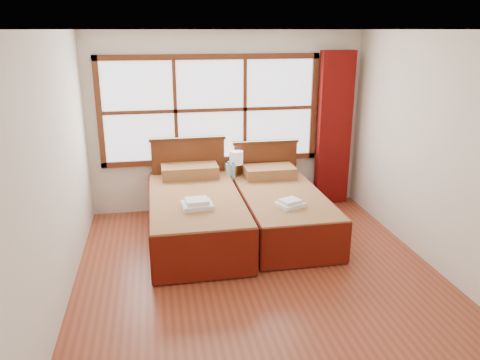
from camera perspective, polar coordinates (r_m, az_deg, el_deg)
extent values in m
plane|color=brown|center=(5.25, 2.51, -11.83)|extent=(4.50, 4.50, 0.00)
plane|color=white|center=(4.56, 2.97, 17.86)|extent=(4.50, 4.50, 0.00)
plane|color=silver|center=(6.89, -1.54, 7.01)|extent=(4.00, 0.00, 4.00)
plane|color=silver|center=(4.72, -21.65, 0.60)|extent=(0.00, 4.50, 4.50)
plane|color=silver|center=(5.54, 23.34, 2.82)|extent=(0.00, 4.50, 4.50)
cube|color=white|center=(6.79, -3.62, 8.53)|extent=(3.00, 0.02, 1.40)
cube|color=#582813|center=(6.93, -3.48, 2.46)|extent=(3.16, 0.06, 0.08)
cube|color=#582813|center=(6.69, -3.73, 14.77)|extent=(3.16, 0.06, 0.08)
cube|color=#582813|center=(6.77, -16.77, 7.78)|extent=(0.08, 0.06, 1.56)
cube|color=#582813|center=(7.12, 8.94, 8.79)|extent=(0.08, 0.06, 1.56)
cube|color=#582813|center=(6.73, -7.87, 8.32)|extent=(0.05, 0.05, 1.40)
cube|color=#582813|center=(6.85, 0.60, 8.65)|extent=(0.05, 0.05, 1.40)
cube|color=#582813|center=(6.78, -3.60, 8.51)|extent=(3.00, 0.05, 0.05)
cube|color=maroon|center=(7.21, 11.39, 6.09)|extent=(0.50, 0.16, 2.30)
cube|color=#43250E|center=(6.09, -5.38, -5.76)|extent=(1.01, 2.01, 0.33)
cube|color=maroon|center=(5.98, -5.47, -3.12)|extent=(1.13, 2.23, 0.27)
cube|color=#60140A|center=(6.03, -10.77, -4.90)|extent=(0.03, 2.23, 0.56)
cube|color=#60140A|center=(6.11, -0.15, -4.24)|extent=(0.03, 2.23, 0.56)
cube|color=#60140A|center=(5.04, -4.24, -9.35)|extent=(1.13, 0.03, 0.56)
cube|color=maroon|center=(6.67, -6.16, 1.14)|extent=(0.79, 0.46, 0.18)
cube|color=#582813|center=(6.91, -6.26, 0.48)|extent=(1.05, 0.06, 1.09)
cube|color=#43250E|center=(6.76, -6.41, 5.00)|extent=(1.09, 0.08, 0.04)
cube|color=#43250E|center=(6.29, 5.13, -5.12)|extent=(0.92, 1.84, 0.30)
cube|color=maroon|center=(6.19, 5.20, -2.77)|extent=(1.03, 2.04, 0.25)
cube|color=#60140A|center=(6.13, 0.50, -4.41)|extent=(0.03, 2.04, 0.51)
cube|color=#60140A|center=(6.39, 9.63, -3.71)|extent=(0.03, 2.04, 0.51)
cube|color=#60140A|center=(5.36, 8.07, -8.04)|extent=(1.03, 0.03, 0.51)
cube|color=maroon|center=(6.80, 3.59, 1.01)|extent=(0.72, 0.42, 0.16)
cube|color=#582813|center=(7.09, 3.05, 0.63)|extent=(0.96, 0.06, 1.00)
cube|color=#43250E|center=(6.95, 3.12, 4.65)|extent=(1.00, 0.08, 0.04)
cube|color=#582813|center=(6.93, -1.15, -1.78)|extent=(0.40, 0.36, 0.54)
cube|color=#43250E|center=(6.79, -0.88, -3.18)|extent=(0.36, 0.02, 0.16)
cube|color=#43250E|center=(6.71, -0.89, -1.46)|extent=(0.36, 0.02, 0.16)
sphere|color=olive|center=(6.77, -0.85, -3.23)|extent=(0.03, 0.03, 0.03)
sphere|color=olive|center=(6.70, -0.86, -1.51)|extent=(0.03, 0.03, 0.03)
cube|color=white|center=(5.53, -5.24, -3.08)|extent=(0.37, 0.33, 0.05)
cube|color=white|center=(5.51, -5.25, -2.58)|extent=(0.28, 0.25, 0.05)
cube|color=white|center=(5.72, 6.12, -2.99)|extent=(0.37, 0.35, 0.05)
cube|color=white|center=(5.70, 6.13, -2.58)|extent=(0.28, 0.26, 0.04)
cylinder|color=#BC913C|center=(6.89, -0.45, 0.55)|extent=(0.12, 0.12, 0.02)
cylinder|color=#BC913C|center=(6.86, -0.45, 1.30)|extent=(0.03, 0.03, 0.16)
cylinder|color=white|center=(6.81, -0.46, 2.75)|extent=(0.20, 0.20, 0.20)
cylinder|color=silver|center=(6.69, -1.44, 1.00)|extent=(0.07, 0.07, 0.24)
cylinder|color=blue|center=(6.65, -1.45, 2.13)|extent=(0.04, 0.04, 0.03)
cylinder|color=silver|center=(6.75, -0.84, 1.06)|extent=(0.06, 0.06, 0.22)
cylinder|color=blue|center=(6.72, -0.84, 2.06)|extent=(0.03, 0.03, 0.03)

